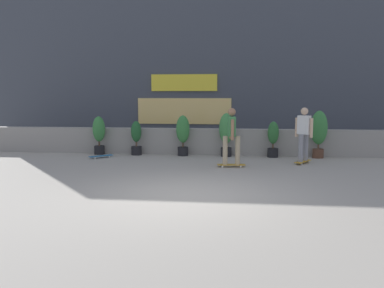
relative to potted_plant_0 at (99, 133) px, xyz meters
The scene contains 12 objects.
ground_plane 6.73m from the potted_plant_0, 56.07° to the right, with size 48.00×48.00×0.00m, color #A8A093.
planter_wall 3.77m from the potted_plant_0, ahead, with size 18.00×0.40×0.90m, color gray.
building_backdrop 6.32m from the potted_plant_0, 50.00° to the left, with size 20.00×2.08×6.50m.
potted_plant_0 is the anchor object (origin of this frame).
potted_plant_1 1.34m from the potted_plant_0, ahead, with size 0.36×0.36×1.18m.
potted_plant_2 2.97m from the potted_plant_0, ahead, with size 0.46×0.46×1.38m.
potted_plant_3 4.45m from the potted_plant_0, ahead, with size 0.50×0.50×1.47m.
potted_plant_4 6.01m from the potted_plant_0, ahead, with size 0.36×0.36×1.20m.
potted_plant_5 7.48m from the potted_plant_0, ahead, with size 0.54×0.54×1.56m.
skater_far_left 5.07m from the potted_plant_0, 23.48° to the right, with size 0.82×0.56×1.70m.
skater_far_right 6.91m from the potted_plant_0, ahead, with size 0.60×0.78×1.70m.
skateboard_near_camera 1.10m from the potted_plant_0, 67.19° to the right, with size 0.71×0.70×0.08m.
Camera 1 is at (1.04, -7.78, 2.03)m, focal length 37.00 mm.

